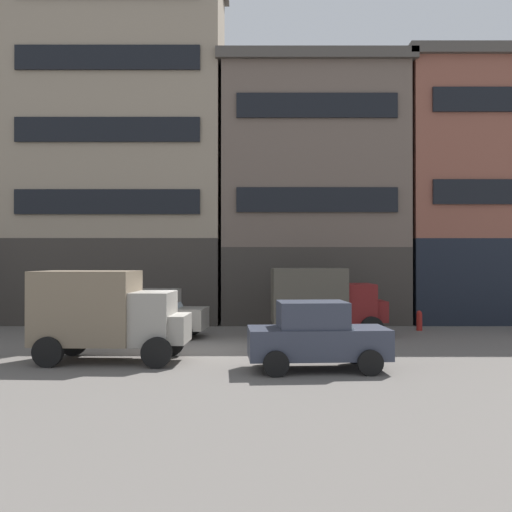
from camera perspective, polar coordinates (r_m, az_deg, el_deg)
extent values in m
plane|color=#605B56|center=(18.54, -5.95, -9.52)|extent=(120.00, 120.00, 0.00)
cube|color=#38332D|center=(28.64, -13.46, -2.36)|extent=(9.79, 5.37, 3.92)
cube|color=gray|center=(29.56, -13.43, 14.09)|extent=(9.79, 5.37, 12.83)
cube|color=black|center=(26.08, -14.84, 5.29)|extent=(8.23, 0.12, 1.10)
cube|color=black|center=(26.60, -14.83, 12.18)|extent=(8.23, 0.12, 1.10)
cube|color=black|center=(27.47, -14.81, 18.72)|extent=(8.23, 0.12, 1.10)
cube|color=#38332D|center=(28.01, 5.42, -2.82)|extent=(8.51, 5.37, 3.52)
cube|color=#66564C|center=(28.39, 5.42, 9.26)|extent=(8.51, 5.37, 8.38)
cube|color=#47423D|center=(29.46, 5.41, 17.81)|extent=(9.01, 5.87, 0.50)
cube|color=black|center=(25.39, 6.02, 5.64)|extent=(7.15, 0.12, 1.10)
cube|color=black|center=(26.17, 6.01, 14.80)|extent=(7.15, 0.12, 1.10)
cube|color=black|center=(30.22, 22.65, -2.24)|extent=(9.16, 5.37, 3.91)
cube|color=brown|center=(30.63, 22.62, 9.17)|extent=(9.16, 5.37, 8.21)
cube|color=#47423D|center=(31.65, 22.59, 16.97)|extent=(9.66, 5.87, 0.50)
cube|color=maroon|center=(22.37, 9.75, -4.68)|extent=(1.46, 1.75, 1.50)
cube|color=maroon|center=(22.55, 11.50, -5.40)|extent=(0.95, 1.47, 0.80)
cube|color=#4C473D|center=(22.05, 5.15, -3.96)|extent=(2.86, 1.99, 2.10)
cube|color=silver|center=(22.45, 10.87, -4.02)|extent=(0.24, 1.37, 0.64)
cylinder|color=black|center=(23.47, 10.36, -6.56)|extent=(0.85, 0.25, 0.84)
cylinder|color=black|center=(21.63, 11.44, -7.08)|extent=(0.85, 0.25, 0.84)
cylinder|color=black|center=(23.01, 2.99, -6.69)|extent=(0.85, 0.25, 0.84)
cylinder|color=black|center=(21.14, 3.45, -7.25)|extent=(0.85, 0.25, 0.84)
cube|color=gray|center=(16.75, -10.89, -6.11)|extent=(1.47, 1.76, 1.50)
cube|color=gray|center=(16.63, -8.53, -7.19)|extent=(0.96, 1.48, 0.80)
cube|color=#756651|center=(17.22, -16.75, -4.94)|extent=(2.88, 2.02, 2.10)
cube|color=silver|center=(16.63, -9.37, -5.29)|extent=(0.25, 1.37, 0.64)
cylinder|color=black|center=(17.68, -8.74, -8.59)|extent=(0.85, 0.26, 0.84)
cylinder|color=black|center=(15.84, -10.09, -9.54)|extent=(0.85, 0.26, 0.84)
cylinder|color=black|center=(18.49, -18.00, -8.21)|extent=(0.85, 0.26, 0.84)
cylinder|color=black|center=(16.74, -20.30, -9.03)|extent=(0.85, 0.26, 0.84)
cube|color=#333847|center=(15.41, 6.09, -8.64)|extent=(3.79, 1.83, 0.80)
cube|color=#333847|center=(15.29, 5.53, -5.87)|extent=(1.89, 1.55, 0.70)
cube|color=silver|center=(15.46, 8.66, -6.29)|extent=(0.41, 1.33, 0.56)
cylinder|color=black|center=(16.52, 9.75, -9.48)|extent=(0.67, 0.22, 0.66)
cylinder|color=black|center=(14.91, 11.28, -10.46)|extent=(0.67, 0.22, 0.66)
cylinder|color=black|center=(16.14, 1.32, -9.70)|extent=(0.67, 0.22, 0.66)
cylinder|color=black|center=(14.49, 1.90, -10.76)|extent=(0.67, 0.22, 0.66)
cube|color=gray|center=(22.00, -9.99, -6.16)|extent=(3.85, 1.98, 0.80)
cube|color=gray|center=(21.98, -10.36, -4.20)|extent=(1.94, 1.62, 0.70)
cube|color=silver|center=(21.77, -8.21, -4.58)|extent=(0.47, 1.34, 0.56)
cylinder|color=black|center=(22.56, -6.45, -7.04)|extent=(0.68, 0.25, 0.66)
cylinder|color=black|center=(20.94, -7.44, -7.56)|extent=(0.68, 0.25, 0.66)
cylinder|color=black|center=(23.19, -12.29, -6.85)|extent=(0.68, 0.25, 0.66)
cylinder|color=black|center=(21.61, -13.69, -7.32)|extent=(0.68, 0.25, 0.66)
cylinder|color=maroon|center=(24.74, 15.95, -6.39)|extent=(0.24, 0.24, 0.70)
sphere|color=maroon|center=(24.71, 15.94, -5.54)|extent=(0.22, 0.22, 0.22)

